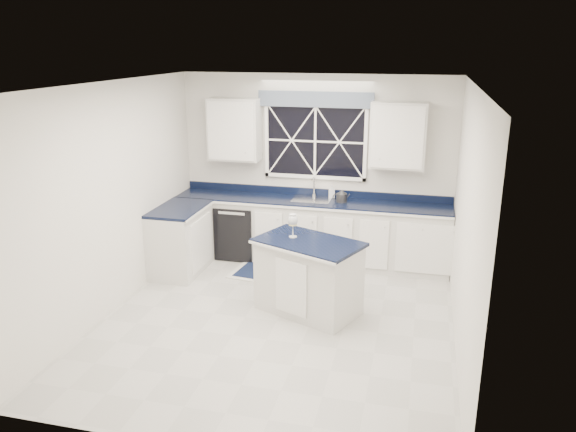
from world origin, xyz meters
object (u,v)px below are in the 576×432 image
(faucet, at_px, (314,186))
(soap_bottle, at_px, (332,191))
(island, at_px, (308,276))
(kettle, at_px, (341,196))
(dishwasher, at_px, (239,229))
(wine_glass, at_px, (293,221))

(faucet, relative_size, soap_bottle, 1.62)
(island, distance_m, kettle, 1.71)
(island, bearing_deg, kettle, 108.07)
(kettle, bearing_deg, island, -112.44)
(dishwasher, distance_m, wine_glass, 2.04)
(dishwasher, bearing_deg, wine_glass, -51.88)
(kettle, xyz_separation_m, wine_glass, (-0.35, -1.51, 0.07))
(island, distance_m, soap_bottle, 1.91)
(faucet, xyz_separation_m, kettle, (0.44, -0.19, -0.08))
(dishwasher, distance_m, island, 2.13)
(dishwasher, bearing_deg, faucet, 10.02)
(faucet, distance_m, island, 1.93)
(soap_bottle, bearing_deg, dishwasher, -170.83)
(faucet, bearing_deg, wine_glass, -87.08)
(dishwasher, xyz_separation_m, faucet, (1.10, 0.19, 0.69))
(kettle, bearing_deg, dishwasher, 162.61)
(kettle, height_order, wine_glass, wine_glass)
(wine_glass, bearing_deg, faucet, 92.92)
(faucet, bearing_deg, dishwasher, -169.98)
(dishwasher, bearing_deg, island, -48.81)
(dishwasher, relative_size, kettle, 3.37)
(dishwasher, height_order, soap_bottle, soap_bottle)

